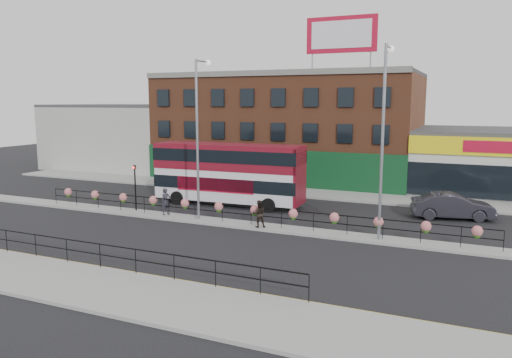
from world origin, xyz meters
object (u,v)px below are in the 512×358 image
at_px(car, 452,206).
at_px(pedestrian_b, 259,214).
at_px(double_decker_bus, 229,168).
at_px(lamp_column_east, 384,125).
at_px(lamp_column_west, 199,125).
at_px(pedestrian_a, 166,202).

bearing_deg(car, pedestrian_b, 112.34).
xyz_separation_m(double_decker_bus, lamp_column_east, (12.04, -5.19, 3.60)).
relative_size(lamp_column_west, lamp_column_east, 0.96).
bearing_deg(double_decker_bus, pedestrian_a, -112.25).
height_order(pedestrian_a, pedestrian_b, pedestrian_a).
bearing_deg(car, double_decker_bus, 83.46).
relative_size(double_decker_bus, lamp_column_east, 1.08).
height_order(car, pedestrian_a, pedestrian_a).
bearing_deg(double_decker_bus, lamp_column_east, -23.32).
distance_m(double_decker_bus, lamp_column_west, 6.09).
height_order(pedestrian_a, lamp_column_west, lamp_column_west).
bearing_deg(double_decker_bus, car, 7.46).
xyz_separation_m(pedestrian_a, lamp_column_west, (2.61, 0.10, 5.12)).
bearing_deg(pedestrian_a, lamp_column_west, -63.12).
bearing_deg(lamp_column_west, car, 25.31).
height_order(car, pedestrian_b, pedestrian_b).
bearing_deg(lamp_column_west, pedestrian_b, -8.61).
bearing_deg(pedestrian_b, lamp_column_east, 155.31).
distance_m(double_decker_bus, pedestrian_a, 5.84).
xyz_separation_m(car, lamp_column_east, (-3.42, -7.22, 5.54)).
distance_m(pedestrian_b, lamp_column_west, 6.86).
relative_size(pedestrian_a, lamp_column_east, 0.17).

